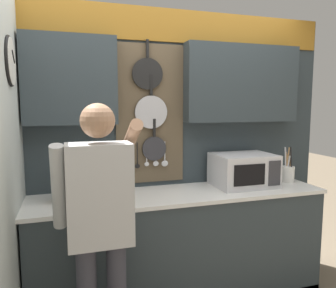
{
  "coord_description": "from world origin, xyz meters",
  "views": [
    {
      "loc": [
        -0.87,
        -2.43,
        1.64
      ],
      "look_at": [
        -0.06,
        0.18,
        1.31
      ],
      "focal_mm": 35.0,
      "sensor_mm": 36.0,
      "label": 1
    }
  ],
  "objects": [
    {
      "name": "person",
      "position": [
        -0.69,
        -0.5,
        0.98
      ],
      "size": [
        0.54,
        0.61,
        1.65
      ],
      "color": "#383842",
      "rests_on": "ground_plane"
    },
    {
      "name": "knife_block",
      "position": [
        -0.93,
        0.05,
        1.03
      ],
      "size": [
        0.12,
        0.16,
        0.26
      ],
      "color": "brown",
      "rests_on": "base_cabinet_counter"
    },
    {
      "name": "side_wall",
      "position": [
        -1.21,
        -0.42,
        1.23
      ],
      "size": [
        0.07,
        1.6,
        2.43
      ],
      "color": "silver",
      "rests_on": "ground_plane"
    },
    {
      "name": "base_cabinet_counter",
      "position": [
        0.0,
        -0.0,
        0.46
      ],
      "size": [
        2.38,
        0.58,
        0.93
      ],
      "color": "#2D383D",
      "rests_on": "ground_plane"
    },
    {
      "name": "utensil_crock",
      "position": [
        1.05,
        0.05,
        1.02
      ],
      "size": [
        0.12,
        0.12,
        0.33
      ],
      "color": "white",
      "rests_on": "base_cabinet_counter"
    },
    {
      "name": "microwave",
      "position": [
        0.59,
        0.05,
        1.07
      ],
      "size": [
        0.51,
        0.4,
        0.28
      ],
      "color": "silver",
      "rests_on": "base_cabinet_counter"
    },
    {
      "name": "back_wall_unit",
      "position": [
        0.02,
        0.26,
        1.48
      ],
      "size": [
        2.95,
        0.2,
        2.43
      ],
      "color": "#2D383D",
      "rests_on": "ground_plane"
    }
  ]
}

